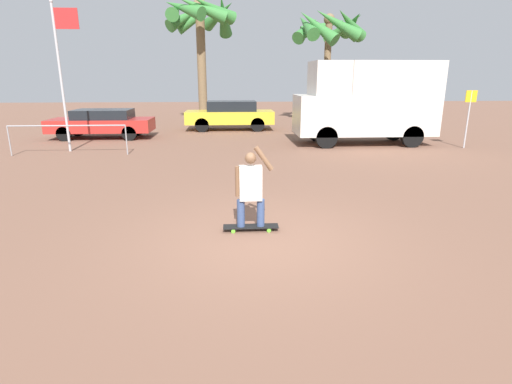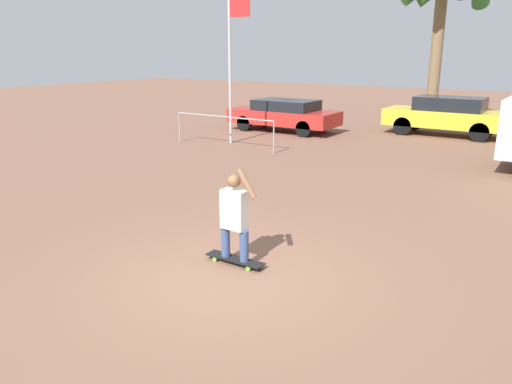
% 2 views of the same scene
% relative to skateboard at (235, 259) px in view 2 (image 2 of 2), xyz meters
% --- Properties ---
extents(ground_plane, '(80.00, 80.00, 0.00)m').
position_rel_skateboard_xyz_m(ground_plane, '(0.19, -0.39, -0.08)').
color(ground_plane, brown).
extents(skateboard, '(1.00, 0.24, 0.09)m').
position_rel_skateboard_xyz_m(skateboard, '(0.00, 0.00, 0.00)').
color(skateboard, black).
rests_on(skateboard, ground_plane).
extents(person_skateboarder, '(0.68, 0.22, 1.47)m').
position_rel_skateboard_xyz_m(person_skateboarder, '(-0.00, 0.00, 0.76)').
color(person_skateboarder, '#384C7A').
rests_on(person_skateboarder, skateboard).
extents(parked_car_yellow, '(4.57, 1.71, 1.51)m').
position_rel_skateboard_xyz_m(parked_car_yellow, '(-0.34, 14.50, 0.73)').
color(parked_car_yellow, black).
rests_on(parked_car_yellow, ground_plane).
extents(parked_car_red, '(4.52, 1.82, 1.29)m').
position_rel_skateboard_xyz_m(parked_car_red, '(-6.17, 11.93, 0.63)').
color(parked_car_red, black).
rests_on(parked_car_red, ground_plane).
extents(flagpole, '(0.91, 0.12, 5.26)m').
position_rel_skateboard_xyz_m(flagpole, '(-6.31, 8.55, 3.00)').
color(flagpole, '#B7B7BC').
rests_on(flagpole, ground_plane).
extents(plaza_railing_segment, '(4.10, 0.05, 1.08)m').
position_rel_skateboard_xyz_m(plaza_railing_segment, '(-6.11, 7.74, 0.82)').
color(plaza_railing_segment, '#99999E').
rests_on(plaza_railing_segment, ground_plane).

